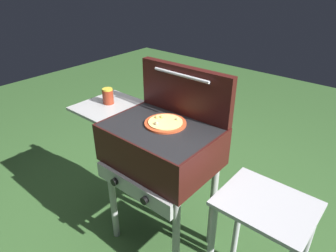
{
  "coord_description": "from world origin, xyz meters",
  "views": [
    {
      "loc": [
        0.99,
        -1.11,
        1.7
      ],
      "look_at": [
        0.05,
        0.0,
        0.92
      ],
      "focal_mm": 31.84,
      "sensor_mm": 36.0,
      "label": 1
    }
  ],
  "objects_px": {
    "grill": "(159,147)",
    "prep_table": "(261,233)",
    "sauce_jar": "(108,96)",
    "pizza_cheese": "(165,123)"
  },
  "relations": [
    {
      "from": "pizza_cheese",
      "to": "sauce_jar",
      "type": "bearing_deg",
      "value": -177.85
    },
    {
      "from": "pizza_cheese",
      "to": "sauce_jar",
      "type": "height_order",
      "value": "sauce_jar"
    },
    {
      "from": "sauce_jar",
      "to": "prep_table",
      "type": "bearing_deg",
      "value": -0.9
    },
    {
      "from": "pizza_cheese",
      "to": "sauce_jar",
      "type": "xyz_separation_m",
      "value": [
        -0.48,
        -0.02,
        0.04
      ]
    },
    {
      "from": "grill",
      "to": "sauce_jar",
      "type": "relative_size",
      "value": 9.3
    },
    {
      "from": "grill",
      "to": "prep_table",
      "type": "relative_size",
      "value": 1.33
    },
    {
      "from": "sauce_jar",
      "to": "prep_table",
      "type": "relative_size",
      "value": 0.14
    },
    {
      "from": "sauce_jar",
      "to": "prep_table",
      "type": "distance_m",
      "value": 1.22
    },
    {
      "from": "sauce_jar",
      "to": "grill",
      "type": "bearing_deg",
      "value": -2.73
    },
    {
      "from": "prep_table",
      "to": "grill",
      "type": "bearing_deg",
      "value": -179.63
    }
  ]
}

